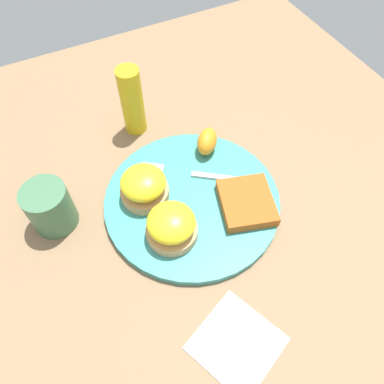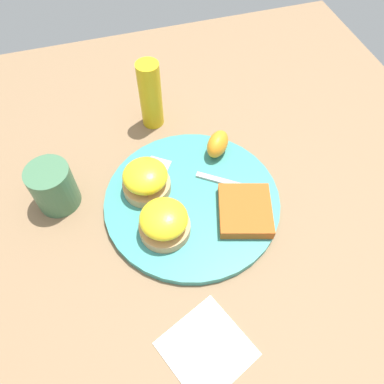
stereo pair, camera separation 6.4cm
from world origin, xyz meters
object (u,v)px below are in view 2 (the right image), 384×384
(cup, at_px, (53,186))
(condiment_bottle, at_px, (150,95))
(hashbrown_patty, at_px, (245,210))
(fork, at_px, (192,173))
(sandwich_benedict_right, at_px, (164,222))
(sandwich_benedict_left, at_px, (146,179))
(orange_wedge, at_px, (218,144))

(cup, xyz_separation_m, condiment_bottle, (0.14, -0.21, 0.03))
(hashbrown_patty, bearing_deg, fork, 29.55)
(condiment_bottle, bearing_deg, hashbrown_patty, -160.53)
(sandwich_benedict_right, distance_m, fork, 0.13)
(condiment_bottle, bearing_deg, cup, 125.13)
(sandwich_benedict_left, bearing_deg, fork, -83.81)
(sandwich_benedict_left, relative_size, fork, 0.49)
(sandwich_benedict_left, height_order, orange_wedge, sandwich_benedict_left)
(fork, height_order, condiment_bottle, condiment_bottle)
(sandwich_benedict_left, distance_m, condiment_bottle, 0.18)
(condiment_bottle, bearing_deg, sandwich_benedict_right, 171.09)
(hashbrown_patty, distance_m, fork, 0.12)
(hashbrown_patty, height_order, fork, hashbrown_patty)
(sandwich_benedict_right, xyz_separation_m, orange_wedge, (0.14, -0.14, -0.01))
(orange_wedge, height_order, fork, orange_wedge)
(fork, bearing_deg, condiment_bottle, 12.13)
(cup, bearing_deg, orange_wedge, -86.80)
(sandwich_benedict_left, height_order, hashbrown_patty, sandwich_benedict_left)
(sandwich_benedict_left, xyz_separation_m, fork, (0.01, -0.09, -0.03))
(condiment_bottle, bearing_deg, sandwich_benedict_left, 163.63)
(sandwich_benedict_right, xyz_separation_m, cup, (0.12, 0.16, 0.00))
(sandwich_benedict_left, bearing_deg, sandwich_benedict_right, -173.97)
(sandwich_benedict_right, bearing_deg, hashbrown_patty, -92.76)
(sandwich_benedict_left, xyz_separation_m, condiment_bottle, (0.18, -0.05, 0.03))
(cup, relative_size, condiment_bottle, 0.72)
(fork, xyz_separation_m, cup, (0.02, 0.24, 0.03))
(sandwich_benedict_right, relative_size, hashbrown_patty, 0.85)
(sandwich_benedict_left, relative_size, cup, 0.82)
(fork, relative_size, cup, 1.69)
(sandwich_benedict_left, relative_size, hashbrown_patty, 0.85)
(sandwich_benedict_left, bearing_deg, hashbrown_patty, -123.52)
(sandwich_benedict_left, xyz_separation_m, hashbrown_patty, (-0.10, -0.15, -0.02))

